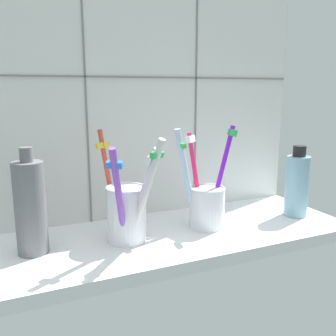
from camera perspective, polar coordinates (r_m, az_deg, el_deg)
counter_slab at (r=64.55cm, az=0.10°, el=-10.71°), size 64.00×22.00×2.00cm
tile_wall_back at (r=70.74cm, az=-3.92°, el=9.21°), size 64.00×2.20×45.00cm
toothbrush_cup_left at (r=59.77cm, az=-6.33°, el=-6.25°), size 8.29×13.62×17.51cm
toothbrush_cup_right at (r=66.01cm, az=5.71°, el=-5.13°), size 11.27×6.80×17.80cm
ceramic_vase at (r=58.17cm, az=-20.23°, el=-5.60°), size 4.48×4.48×15.86cm
soap_bottle at (r=75.06cm, az=19.05°, el=-2.39°), size 4.36×4.36×13.55cm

